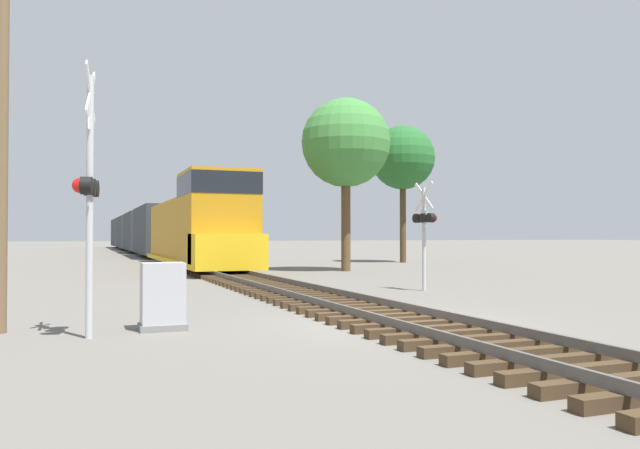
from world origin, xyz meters
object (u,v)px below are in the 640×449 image
at_px(crossing_signal_near, 88,189).
at_px(relay_cabinet, 163,297).
at_px(utility_pole, 2,85).
at_px(tree_mid_background, 403,158).
at_px(crossing_signal_far, 425,223).
at_px(tree_far_right, 346,144).
at_px(freight_train, 145,232).

distance_m(crossing_signal_near, relay_cabinet, 2.42).
xyz_separation_m(utility_pole, tree_mid_background, (21.21, 23.67, 2.36)).
bearing_deg(relay_cabinet, crossing_signal_far, 31.69).
relative_size(utility_pole, tree_far_right, 1.00).
height_order(freight_train, crossing_signal_far, freight_train).
bearing_deg(tree_far_right, crossing_signal_far, -100.42).
height_order(freight_train, crossing_signal_near, crossing_signal_near).
xyz_separation_m(crossing_signal_far, utility_pole, (-11.69, -4.82, 2.34)).
distance_m(freight_train, tree_mid_background, 29.78).
distance_m(relay_cabinet, tree_mid_background, 31.15).
relative_size(crossing_signal_near, utility_pole, 0.54).
bearing_deg(crossing_signal_far, relay_cabinet, 114.03).
xyz_separation_m(freight_train, tree_mid_background, (13.99, -25.85, 4.76)).
bearing_deg(utility_pole, crossing_signal_far, 22.41).
height_order(tree_far_right, tree_mid_background, tree_mid_background).
height_order(crossing_signal_near, relay_cabinet, crossing_signal_near).
relative_size(relay_cabinet, utility_pole, 0.15).
relative_size(freight_train, relay_cabinet, 59.55).
height_order(relay_cabinet, utility_pole, utility_pole).
relative_size(crossing_signal_near, tree_far_right, 0.54).
height_order(freight_train, tree_far_right, tree_far_right).
distance_m(crossing_signal_near, tree_mid_background, 32.04).
relative_size(freight_train, crossing_signal_far, 21.45).
bearing_deg(crossing_signal_near, crossing_signal_far, 130.14).
distance_m(utility_pole, tree_mid_background, 31.87).
bearing_deg(crossing_signal_far, crossing_signal_near, 112.84).
height_order(freight_train, utility_pole, utility_pole).
distance_m(crossing_signal_near, crossing_signal_far, 11.86).
relative_size(crossing_signal_far, tree_far_right, 0.40).
xyz_separation_m(freight_train, crossing_signal_near, (-5.75, -50.72, 0.45)).
relative_size(crossing_signal_far, relay_cabinet, 2.78).
bearing_deg(utility_pole, crossing_signal_near, -39.05).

